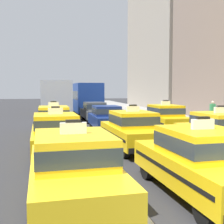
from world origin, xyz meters
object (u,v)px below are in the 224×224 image
object	(u,v)px
taxi_left_second	(56,134)
sedan_center_third	(106,117)
box_truck_left_fourth	(55,99)
bus_center_fifth	(83,96)
taxi_left_nearest	(73,168)
taxi_center_second	(132,129)
taxi_left_fifth	(53,105)
pedestrian_near_crosswalk	(213,112)
taxi_left_third	(54,120)
taxi_right_second	(219,132)
taxi_right_third	(165,118)
taxi_center_sixth	(74,101)
sedan_center_fourth	(94,111)
taxi_center_nearest	(200,160)

from	to	relation	value
taxi_left_second	sedan_center_third	bearing A→B (deg)	64.03
box_truck_left_fourth	bus_center_fifth	distance (m)	8.63
taxi_left_nearest	taxi_center_second	world-z (taller)	same
taxi_left_fifth	pedestrian_near_crosswalk	distance (m)	17.36
taxi_left_third	taxi_left_fifth	world-z (taller)	same
taxi_right_second	taxi_right_third	distance (m)	6.14
taxi_left_fifth	taxi_left_nearest	bearing A→B (deg)	-89.57
taxi_left_second	taxi_center_sixth	distance (m)	31.06
taxi_left_nearest	taxi_left_third	xyz separation A→B (m)	(-0.32, 10.36, 0.00)
taxi_left_second	taxi_left_third	bearing A→B (deg)	90.23
taxi_left_nearest	bus_center_fifth	bearing A→B (deg)	83.38
taxi_left_nearest	taxi_right_third	bearing A→B (deg)	58.88
taxi_left_third	taxi_right_second	distance (m)	8.86
bus_center_fifth	taxi_right_third	distance (m)	16.46
taxi_left_second	sedan_center_third	xyz separation A→B (m)	(3.24, 6.65, -0.03)
taxi_left_fifth	sedan_center_fourth	distance (m)	9.47
box_truck_left_fourth	taxi_center_second	distance (m)	13.21
taxi_right_third	taxi_center_sixth	bearing A→B (deg)	97.87
taxi_left_third	bus_center_fifth	bearing A→B (deg)	78.19
taxi_center_nearest	box_truck_left_fourth	bearing A→B (deg)	99.74
taxi_left_nearest	taxi_center_sixth	distance (m)	36.17
taxi_center_second	taxi_right_second	size ratio (longest dim) A/B	1.00
taxi_left_nearest	taxi_right_second	distance (m)	7.63
taxi_center_nearest	taxi_right_second	bearing A→B (deg)	53.67
taxi_left_third	box_truck_left_fourth	size ratio (longest dim) A/B	0.65
taxi_left_fifth	sedan_center_fourth	xyz separation A→B (m)	(3.18, -8.92, -0.03)
box_truck_left_fourth	taxi_center_nearest	distance (m)	18.81
sedan_center_third	pedestrian_near_crosswalk	size ratio (longest dim) A/B	2.63
box_truck_left_fourth	taxi_center_second	world-z (taller)	box_truck_left_fourth
bus_center_fifth	pedestrian_near_crosswalk	distance (m)	15.95
taxi_right_second	pedestrian_near_crosswalk	xyz separation A→B (m)	(4.67, 8.36, 0.09)
pedestrian_near_crosswalk	sedan_center_third	bearing A→B (deg)	-173.21
taxi_left_third	bus_center_fifth	distance (m)	16.66
pedestrian_near_crosswalk	taxi_center_sixth	bearing A→B (deg)	109.10
box_truck_left_fourth	sedan_center_third	size ratio (longest dim) A/B	1.63
taxi_left_second	taxi_center_second	size ratio (longest dim) A/B	1.00
sedan_center_third	taxi_center_sixth	distance (m)	24.25
sedan_center_fourth	taxi_left_second	bearing A→B (deg)	-105.27
pedestrian_near_crosswalk	taxi_center_nearest	bearing A→B (deg)	-121.73
taxi_center_sixth	taxi_left_nearest	bearing A→B (deg)	-94.49
sedan_center_third	pedestrian_near_crosswalk	bearing A→B (deg)	6.79
taxi_left_fifth	taxi_right_third	bearing A→B (deg)	-67.16
taxi_right_second	taxi_right_third	world-z (taller)	same
taxi_left_fifth	taxi_right_third	world-z (taller)	same
pedestrian_near_crosswalk	taxi_left_fifth	bearing A→B (deg)	129.74
taxi_left_third	taxi_center_second	distance (m)	5.61
pedestrian_near_crosswalk	taxi_right_third	bearing A→B (deg)	-153.95
taxi_center_second	bus_center_fifth	world-z (taller)	bus_center_fifth
box_truck_left_fourth	sedan_center_fourth	xyz separation A→B (m)	(3.09, -1.45, -0.93)
taxi_left_third	taxi_center_second	bearing A→B (deg)	-54.24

